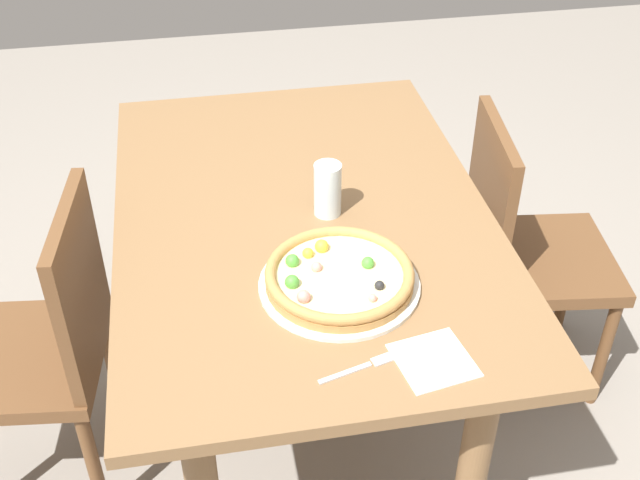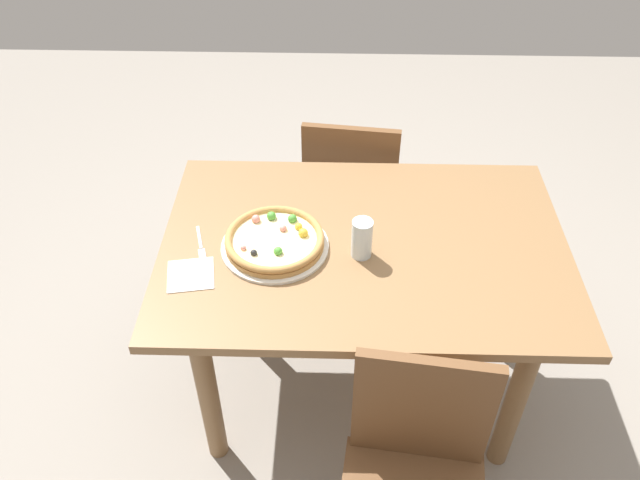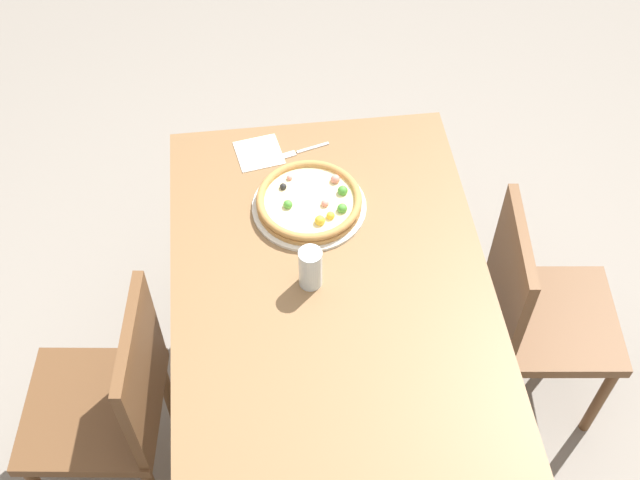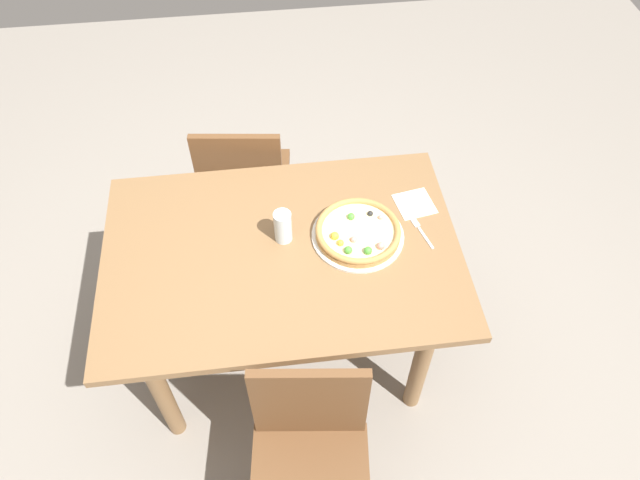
{
  "view_description": "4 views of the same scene",
  "coord_description": "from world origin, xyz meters",
  "views": [
    {
      "loc": [
        1.56,
        -0.24,
        1.87
      ],
      "look_at": [
        0.14,
        0.02,
        0.79
      ],
      "focal_mm": 44.77,
      "sensor_mm": 36.0,
      "label": 1
    },
    {
      "loc": [
        0.1,
        1.55,
        2.15
      ],
      "look_at": [
        0.14,
        0.02,
        0.79
      ],
      "focal_mm": 36.0,
      "sensor_mm": 36.0,
      "label": 2
    },
    {
      "loc": [
        -1.28,
        0.19,
        2.58
      ],
      "look_at": [
        0.14,
        0.02,
        0.79
      ],
      "focal_mm": 44.7,
      "sensor_mm": 36.0,
      "label": 3
    },
    {
      "loc": [
        -0.02,
        -1.34,
        2.48
      ],
      "look_at": [
        0.14,
        0.02,
        0.79
      ],
      "focal_mm": 33.16,
      "sensor_mm": 36.0,
      "label": 4
    }
  ],
  "objects": [
    {
      "name": "plate",
      "position": [
        0.29,
        0.03,
        0.78
      ],
      "size": [
        0.34,
        0.34,
        0.01
      ],
      "primitive_type": "cylinder",
      "color": "silver",
      "rests_on": "dining_table"
    },
    {
      "name": "napkin",
      "position": [
        0.53,
        0.17,
        0.77
      ],
      "size": [
        0.16,
        0.16,
        0.0
      ],
      "primitive_type": "cube",
      "rotation": [
        0.0,
        0.0,
        0.18
      ],
      "color": "white",
      "rests_on": "dining_table"
    },
    {
      "name": "ground_plane",
      "position": [
        0.0,
        0.0,
        0.0
      ],
      "size": [
        6.0,
        6.0,
        0.0
      ],
      "primitive_type": "plane",
      "color": "gray"
    },
    {
      "name": "chair_near",
      "position": [
        0.03,
        -0.66,
        0.47
      ],
      "size": [
        0.44,
        0.44,
        0.86
      ],
      "rotation": [
        0.0,
        0.0,
        3.02
      ],
      "color": "brown",
      "rests_on": "ground"
    },
    {
      "name": "drinking_glass",
      "position": [
        0.01,
        0.06,
        0.84
      ],
      "size": [
        0.07,
        0.07,
        0.13
      ],
      "primitive_type": "cylinder",
      "color": "silver",
      "rests_on": "dining_table"
    },
    {
      "name": "fork",
      "position": [
        0.53,
        0.03,
        0.77
      ],
      "size": [
        0.06,
        0.16,
        0.0
      ],
      "rotation": [
        0.0,
        0.0,
        1.84
      ],
      "color": "silver",
      "rests_on": "dining_table"
    },
    {
      "name": "dining_table",
      "position": [
        0.0,
        0.0,
        0.65
      ],
      "size": [
        1.31,
        0.9,
        0.77
      ],
      "color": "olive",
      "rests_on": "ground"
    },
    {
      "name": "pizza",
      "position": [
        0.29,
        0.03,
        0.8
      ],
      "size": [
        0.32,
        0.32,
        0.05
      ],
      "color": "#B78447",
      "rests_on": "plate"
    }
  ]
}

